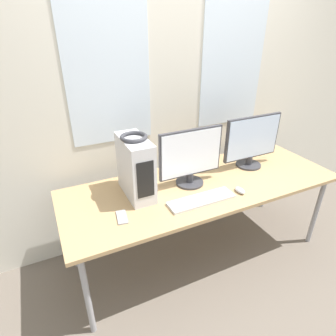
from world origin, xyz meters
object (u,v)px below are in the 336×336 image
Objects in this scene: monitor_main at (191,157)px; keyboard at (201,200)px; mouse at (240,190)px; pc_tower at (136,168)px; cell_phone at (122,217)px; monitor_right_near at (252,141)px; headphones at (134,137)px.

monitor_main reaches higher than keyboard.
pc_tower is at bearing 155.84° from mouse.
mouse is 0.65× the size of cell_phone.
mouse is at bearing -45.20° from monitor_main.
keyboard reaches higher than cell_phone.
monitor_right_near is 0.76m from keyboard.
monitor_main is at bearing -175.81° from monitor_right_near.
monitor_main reaches higher than pc_tower.
cell_phone is at bearing 174.20° from keyboard.
mouse is 0.89m from cell_phone.
monitor_main is at bearing -5.06° from pc_tower.
monitor_main is 5.17× the size of mouse.
cell_phone is (-1.23, -0.24, -0.23)m from monitor_right_near.
monitor_main is (0.42, -0.04, 0.01)m from pc_tower.
keyboard is 3.26× the size of cell_phone.
headphones reaches higher than mouse.
pc_tower is 4.38× the size of mouse.
pc_tower is 0.85× the size of monitor_main.
monitor_main is 0.34m from keyboard.
headphones is at bearing 60.33° from cell_phone.
mouse is at bearing 4.05° from cell_phone.
headphones is 0.65m from keyboard.
monitor_main is at bearing 134.80° from mouse.
pc_tower reaches higher than cell_phone.
keyboard is (-0.05, -0.25, -0.22)m from monitor_main.
headphones is 0.38× the size of keyboard.
monitor_main is 0.62m from monitor_right_near.
pc_tower is 2.32× the size of headphones.
keyboard is (-0.67, -0.30, -0.22)m from monitor_right_near.
cell_phone is (-0.89, 0.08, -0.01)m from mouse.
monitor_main is at bearing -5.17° from headphones.
monitor_main reaches higher than mouse.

